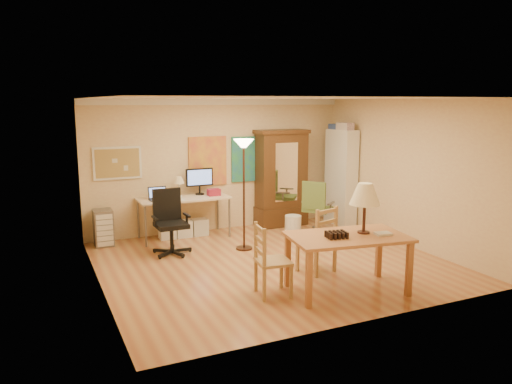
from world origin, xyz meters
name	(u,v)px	position (x,y,z in m)	size (l,w,h in m)	color
floor	(272,262)	(0.00, 0.00, 0.00)	(5.50, 5.50, 0.00)	#A5603A
crown_molding	(219,102)	(0.00, 2.46, 2.64)	(5.50, 0.08, 0.12)	white
corkboard	(117,163)	(-2.05, 2.47, 1.50)	(0.90, 0.04, 0.62)	tan
art_panel_left	(208,161)	(-0.25, 2.47, 1.45)	(0.80, 0.04, 1.00)	yellow
art_panel_right	(248,159)	(0.65, 2.47, 1.45)	(0.75, 0.04, 0.95)	#236C8F
dining_table	(354,224)	(0.49, -1.56, 0.97)	(1.75, 1.21, 1.53)	#9B6232
ladder_chair_back	(318,241)	(0.44, -0.71, 0.50)	(0.60, 0.59, 1.06)	#A07749
ladder_chair_left	(271,262)	(-0.65, -1.25, 0.47)	(0.51, 0.53, 1.01)	#A07749
torchiere_lamp	(244,162)	(-0.12, 0.91, 1.60)	(0.36, 0.36, 2.00)	#3B2117
computer_desk	(185,213)	(-0.85, 2.16, 0.49)	(1.76, 0.77, 1.33)	beige
office_chair_black	(171,237)	(-1.40, 1.19, 0.30)	(0.70, 0.70, 1.14)	black
office_chair_green	(317,220)	(1.63, 1.26, 0.29)	(0.70, 0.70, 1.10)	slate
drawer_cart	(103,228)	(-2.40, 2.22, 0.34)	(0.34, 0.41, 0.68)	slate
armoire	(281,184)	(1.32, 2.24, 0.90)	(1.12, 0.53, 2.06)	#35210E
bookshelf	(341,178)	(2.55, 1.80, 1.02)	(0.31, 0.82, 2.06)	white
wastebin	(293,226)	(1.13, 1.34, 0.21)	(0.33, 0.33, 0.41)	silver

